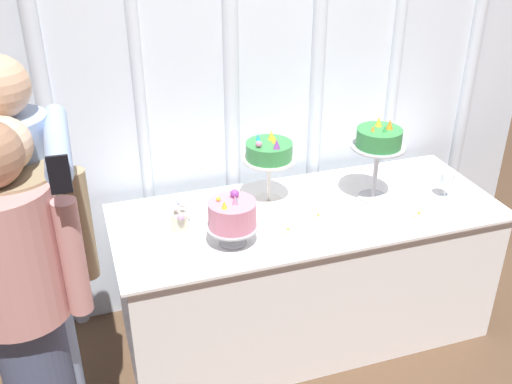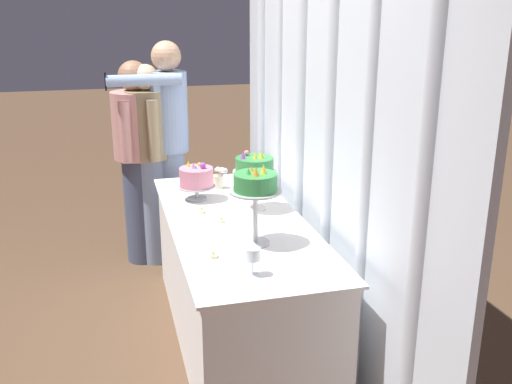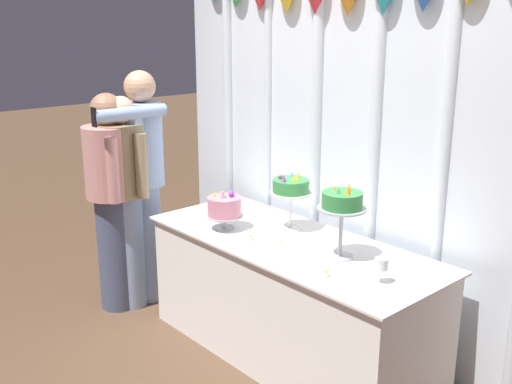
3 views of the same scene
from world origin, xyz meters
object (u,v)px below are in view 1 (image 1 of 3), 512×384
tealight_near_right (419,216)px  guest_girl_blue_dress (31,244)px  tealight_near_left (318,218)px  wine_glass (447,180)px  cake_display_leftmost (232,216)px  cake_display_center (269,154)px  tealight_far_left (288,232)px  flower_vase (180,217)px  guest_man_pink_jacket (36,293)px  cake_display_rightmost (379,142)px  guest_man_dark_suit (23,308)px  cake_table (305,273)px

tealight_near_right → guest_girl_blue_dress: guest_girl_blue_dress is taller
tealight_near_left → guest_girl_blue_dress: size_ratio=0.03×
wine_glass → cake_display_leftmost: bearing=-176.4°
cake_display_center → tealight_far_left: 0.41m
flower_vase → tealight_far_left: flower_vase is taller
flower_vase → guest_man_pink_jacket: guest_man_pink_jacket is taller
cake_display_rightmost → wine_glass: 0.43m
cake_display_rightmost → guest_girl_blue_dress: bearing=-171.1°
cake_display_leftmost → cake_display_center: (0.28, 0.31, 0.13)m
cake_display_leftmost → guest_man_pink_jacket: guest_man_pink_jacket is taller
cake_display_center → tealight_far_left: size_ratio=7.34×
tealight_near_right → cake_display_center: bearing=149.6°
wine_glass → guest_man_dark_suit: (-2.05, -0.38, -0.01)m
cake_display_center → tealight_near_right: bearing=-30.4°
wine_glass → tealight_near_left: wine_glass is taller
guest_man_dark_suit → cake_table: bearing=19.6°
cake_display_rightmost → guest_man_dark_suit: 1.78m
cake_display_rightmost → tealight_near_left: bearing=-162.6°
cake_display_rightmost → cake_table: bearing=-176.8°
cake_display_center → wine_glass: cake_display_center is taller
cake_display_center → guest_man_pink_jacket: guest_man_pink_jacket is taller
flower_vase → guest_girl_blue_dress: (-0.64, -0.26, 0.14)m
cake_display_rightmost → cake_display_leftmost: bearing=-167.5°
tealight_near_left → cake_display_rightmost: bearing=17.4°
cake_display_leftmost → tealight_near_right: 0.94m
cake_table → cake_display_rightmost: 0.79m
flower_vase → cake_table: bearing=-2.0°
tealight_near_left → cake_display_leftmost: bearing=-171.4°
guest_girl_blue_dress → guest_man_pink_jacket: bearing=-91.2°
tealight_far_left → tealight_near_right: (0.66, -0.05, -0.00)m
cake_display_center → tealight_near_right: cake_display_center is taller
tealight_near_right → guest_girl_blue_dress: 1.78m
guest_man_dark_suit → cake_display_rightmost: bearing=16.2°
tealight_far_left → wine_glass: bearing=5.5°
tealight_near_left → cake_table: bearing=98.6°
cake_display_leftmost → tealight_near_right: cake_display_leftmost is taller
tealight_far_left → guest_girl_blue_dress: size_ratio=0.03×
cake_display_center → cake_display_rightmost: size_ratio=0.87×
cake_table → guest_man_dark_suit: size_ratio=1.23×
cake_table → tealight_near_left: 0.40m
tealight_near_left → guest_man_pink_jacket: bearing=-167.1°
cake_display_center → cake_display_leftmost: bearing=-132.2°
wine_glass → guest_man_pink_jacket: (-2.01, -0.30, -0.01)m
guest_girl_blue_dress → guest_man_pink_jacket: (-0.00, -0.15, -0.13)m
wine_glass → guest_girl_blue_dress: (-2.01, -0.15, 0.11)m
cake_table → tealight_near_left: size_ratio=44.60×
cake_display_center → tealight_far_left: cake_display_center is taller
cake_display_rightmost → flower_vase: 1.04m
tealight_far_left → guest_girl_blue_dress: (-1.10, -0.06, 0.20)m
cake_display_center → tealight_near_right: size_ratio=7.55×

